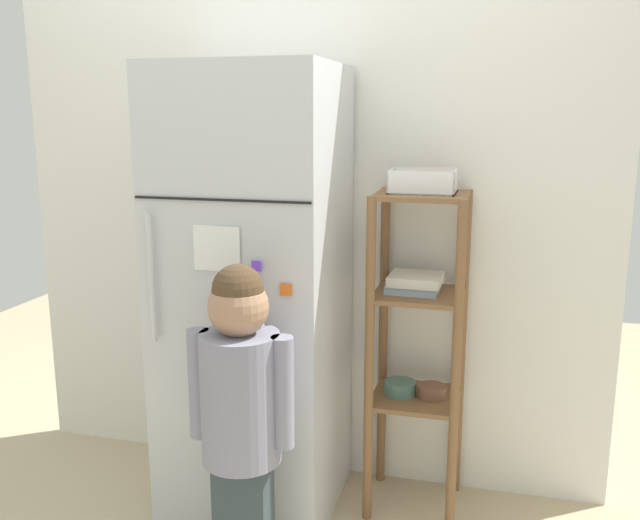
# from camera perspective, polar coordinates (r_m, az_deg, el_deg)

# --- Properties ---
(ground_plane) EXTENTS (6.00, 6.00, 0.00)m
(ground_plane) POSITION_cam_1_polar(r_m,az_deg,el_deg) (2.95, -3.25, -19.62)
(ground_plane) COLOR tan
(kitchen_wall_back) EXTENTS (2.53, 0.03, 2.23)m
(kitchen_wall_back) POSITION_cam_1_polar(r_m,az_deg,el_deg) (2.88, -1.34, 3.35)
(kitchen_wall_back) COLOR silver
(kitchen_wall_back) RESTS_ON ground
(refrigerator) EXTENTS (0.64, 0.63, 1.73)m
(refrigerator) POSITION_cam_1_polar(r_m,az_deg,el_deg) (2.65, -5.45, -2.98)
(refrigerator) COLOR silver
(refrigerator) RESTS_ON ground
(child_standing) EXTENTS (0.35, 0.26, 1.10)m
(child_standing) POSITION_cam_1_polar(r_m,az_deg,el_deg) (2.25, -6.58, -11.19)
(child_standing) COLOR #333F45
(child_standing) RESTS_ON ground
(pantry_shelf_unit) EXTENTS (0.35, 0.34, 1.26)m
(pantry_shelf_unit) POSITION_cam_1_polar(r_m,az_deg,el_deg) (2.67, 8.05, -5.56)
(pantry_shelf_unit) COLOR brown
(pantry_shelf_unit) RESTS_ON ground
(fruit_bin) EXTENTS (0.24, 0.20, 0.09)m
(fruit_bin) POSITION_cam_1_polar(r_m,az_deg,el_deg) (2.57, 8.71, 6.27)
(fruit_bin) COLOR white
(fruit_bin) RESTS_ON pantry_shelf_unit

